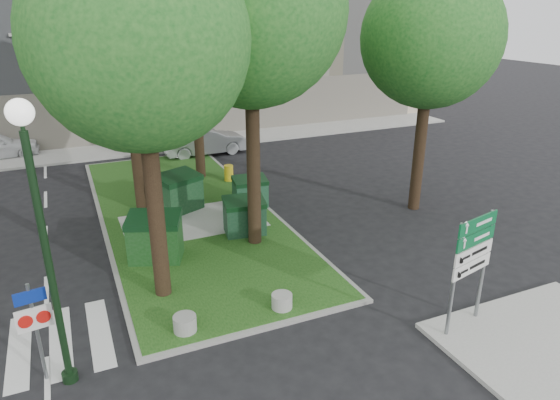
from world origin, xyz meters
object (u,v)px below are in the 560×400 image
dumpster_c (245,216)px  directional_sign (472,255)px  car_silver (205,141)px  traffic_sign_pole (35,320)px  dumpster_d (250,192)px  dumpster_a (155,237)px  bollard_mid (173,244)px  dumpster_b (179,192)px  tree_median_mid (125,24)px  bollard_right (282,301)px  street_lamp (40,218)px  tree_street_right (434,23)px  tree_median_near_left (140,17)px  litter_bin (229,173)px  bollard_left (185,323)px

dumpster_c → directional_sign: bearing=-58.8°
car_silver → traffic_sign_pole: bearing=150.3°
dumpster_d → dumpster_a: bearing=-140.0°
bollard_mid → traffic_sign_pole: size_ratio=0.25×
traffic_sign_pole → directional_sign: size_ratio=0.81×
dumpster_c → dumpster_a: bearing=-159.7°
dumpster_b → directional_sign: size_ratio=0.67×
dumpster_d → bollard_mid: (-3.67, -2.58, -0.37)m
directional_sign → tree_median_mid: bearing=104.7°
bollard_right → street_lamp: bearing=-174.2°
tree_street_right → street_lamp: (-13.12, -5.09, -3.16)m
dumpster_a → directional_sign: (6.28, -6.62, 1.22)m
bollard_right → directional_sign: directional_sign is taller
dumpster_c → tree_median_mid: bearing=135.4°
tree_street_right → bollard_right: tree_street_right is taller
dumpster_c → directional_sign: size_ratio=0.52×
tree_street_right → dumpster_b: size_ratio=5.11×
dumpster_a → bollard_mid: size_ratio=3.24×
tree_street_right → car_silver: (-5.59, 10.82, -6.23)m
dumpster_b → dumpster_c: size_ratio=1.28×
tree_street_right → bollard_mid: (-9.76, -0.06, -6.65)m
tree_street_right → dumpster_c: tree_street_right is taller
tree_median_near_left → street_lamp: bearing=-135.4°
traffic_sign_pole → bollard_mid: bearing=42.8°
traffic_sign_pole → car_silver: traffic_sign_pole is taller
dumpster_c → car_silver: (1.57, 10.58, 0.00)m
litter_bin → traffic_sign_pole: 13.20m
car_silver → litter_bin: bearing=174.0°
dumpster_b → car_silver: 8.24m
bollard_right → car_silver: car_silver is taller
bollard_right → dumpster_d: bearing=75.8°
dumpster_d → traffic_sign_pole: (-7.51, -7.35, 0.81)m
dumpster_d → directional_sign: 9.88m
tree_median_mid → traffic_sign_pole: 10.99m
tree_median_near_left → tree_median_mid: bearing=85.6°
bollard_left → bollard_right: (2.58, -0.04, -0.01)m
street_lamp → directional_sign: size_ratio=2.07×
directional_sign → bollard_right: bearing=133.2°
street_lamp → tree_street_right: bearing=21.2°
dumpster_a → bollard_right: bearing=-37.7°
traffic_sign_pole → bollard_right: bearing=-5.7°
dumpster_c → dumpster_d: bearing=73.2°
dumpster_b → litter_bin: bearing=17.5°
traffic_sign_pole → tree_street_right: bearing=11.2°
directional_sign → car_silver: (-1.52, 17.88, -1.32)m
dumpster_c → street_lamp: size_ratio=0.25×
tree_median_mid → dumpster_c: (2.84, -3.76, -6.23)m
dumpster_a → traffic_sign_pole: 5.50m
dumpster_c → bollard_mid: (-2.60, -0.30, -0.42)m
tree_median_mid → dumpster_d: bearing=-20.7°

